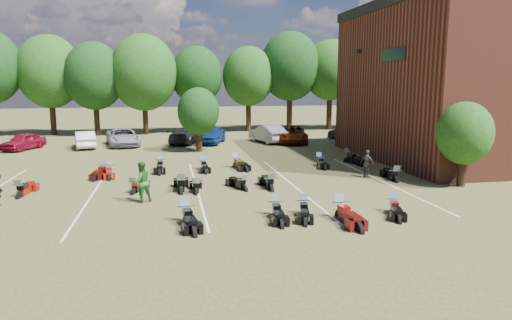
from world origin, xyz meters
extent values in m
plane|color=brown|center=(0.00, 0.00, 0.00)|extent=(160.00, 160.00, 0.00)
imported|color=maroon|center=(-15.64, 19.08, 0.67)|extent=(3.06, 4.22, 1.33)
imported|color=silver|center=(-11.01, 19.25, 0.69)|extent=(2.33, 4.42, 1.39)
imported|color=#95969D|center=(-8.10, 20.04, 0.74)|extent=(3.42, 5.67, 1.47)
imported|color=black|center=(-2.78, 20.42, 0.71)|extent=(3.62, 5.31, 1.43)
imported|color=navy|center=(-0.62, 19.99, 0.78)|extent=(3.22, 4.90, 1.55)
imported|color=#A0A09B|center=(4.39, 19.78, 0.78)|extent=(2.84, 5.02, 1.57)
imported|color=#611B05|center=(6.47, 19.12, 0.74)|extent=(3.53, 5.75, 1.49)
imported|color=#3C3C41|center=(12.01, 20.01, 0.71)|extent=(2.82, 5.15, 1.41)
imported|color=#276325|center=(-5.58, 0.89, 0.93)|extent=(1.11, 1.01, 1.86)
imported|color=#524E46|center=(6.61, 3.93, 0.79)|extent=(0.76, 1.00, 1.59)
cube|color=black|center=(9.35, 12.00, 7.50)|extent=(0.30, 0.40, 0.30)
cube|color=black|center=(9.47, 7.00, 7.00)|extent=(0.06, 3.00, 0.80)
cylinder|color=black|center=(-16.00, 29.00, 2.04)|extent=(0.58, 0.58, 4.08)
ellipsoid|color=#1E4C19|center=(-16.00, 29.00, 6.33)|extent=(6.00, 6.00, 6.90)
cylinder|color=black|center=(-11.00, 29.00, 2.04)|extent=(0.57, 0.58, 4.08)
ellipsoid|color=#1E4C19|center=(-11.00, 29.00, 6.33)|extent=(6.00, 6.00, 6.90)
cylinder|color=black|center=(-6.00, 29.00, 2.04)|extent=(0.57, 0.58, 4.08)
ellipsoid|color=#1E4C19|center=(-6.00, 29.00, 6.33)|extent=(6.00, 6.00, 6.90)
cylinder|color=black|center=(-1.00, 29.00, 2.04)|extent=(0.58, 0.58, 4.08)
ellipsoid|color=#1E4C19|center=(-1.00, 29.00, 6.33)|extent=(6.00, 6.00, 6.90)
cylinder|color=black|center=(4.00, 29.00, 2.04)|extent=(0.57, 0.58, 4.08)
ellipsoid|color=#1E4C19|center=(4.00, 29.00, 6.33)|extent=(6.00, 6.00, 6.90)
cylinder|color=black|center=(9.00, 29.00, 2.04)|extent=(0.57, 0.58, 4.08)
ellipsoid|color=#1E4C19|center=(9.00, 29.00, 6.33)|extent=(6.00, 6.00, 6.90)
cylinder|color=black|center=(14.00, 29.00, 2.04)|extent=(0.57, 0.58, 4.08)
ellipsoid|color=#1E4C19|center=(14.00, 29.00, 6.33)|extent=(6.00, 6.00, 6.90)
cylinder|color=black|center=(19.00, 29.00, 2.04)|extent=(0.58, 0.58, 4.08)
ellipsoid|color=#1E4C19|center=(19.00, 29.00, 6.33)|extent=(6.00, 6.00, 6.90)
cylinder|color=black|center=(24.00, 29.00, 2.04)|extent=(0.58, 0.58, 4.08)
ellipsoid|color=#1E4C19|center=(24.00, 29.00, 6.33)|extent=(6.00, 6.00, 6.90)
cylinder|color=black|center=(10.50, 1.00, 0.85)|extent=(0.24, 0.24, 1.71)
sphere|color=#1E4C19|center=(10.50, 1.00, 2.76)|extent=(2.80, 2.80, 2.80)
cylinder|color=black|center=(-2.00, 15.50, 0.95)|extent=(0.24, 0.24, 1.90)
sphere|color=#1E4C19|center=(-2.00, 15.50, 3.10)|extent=(3.20, 3.20, 3.20)
cube|color=silver|center=(-8.00, 3.00, 0.01)|extent=(0.10, 14.00, 0.01)
cube|color=silver|center=(-3.00, 3.00, 0.01)|extent=(0.10, 14.00, 0.01)
cube|color=silver|center=(2.00, 3.00, 0.01)|extent=(0.10, 14.00, 0.01)
cube|color=silver|center=(7.00, 3.00, 0.01)|extent=(0.10, 14.00, 0.01)
camera|label=1|loc=(-4.32, -19.65, 5.34)|focal=32.00mm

